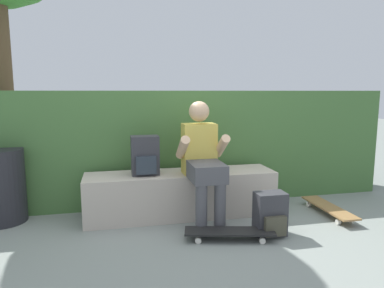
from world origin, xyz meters
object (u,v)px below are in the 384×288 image
bench_main (181,194)px  backpack_on_ground (270,215)px  person_skater (202,157)px  skateboard_near_person (230,232)px  trash_bin (1,186)px  skateboard_beside_bench (329,208)px  backpack_on_bench (145,156)px

bench_main → backpack_on_ground: (0.70, -0.69, -0.04)m
bench_main → person_skater: person_skater is taller
skateboard_near_person → backpack_on_ground: size_ratio=2.06×
bench_main → skateboard_near_person: (0.30, -0.72, -0.16)m
trash_bin → skateboard_near_person: bearing=-24.0°
skateboard_near_person → skateboard_beside_bench: same height
skateboard_near_person → backpack_on_bench: bearing=133.3°
skateboard_beside_bench → trash_bin: bearing=170.7°
backpack_on_bench → trash_bin: bearing=171.2°
backpack_on_bench → trash_bin: 1.48m
skateboard_beside_bench → backpack_on_ground: size_ratio=2.01×
person_skater → backpack_on_ground: (0.53, -0.47, -0.47)m
bench_main → skateboard_beside_bench: bench_main is taller
bench_main → backpack_on_bench: (-0.38, -0.01, 0.43)m
bench_main → skateboard_near_person: 0.80m
person_skater → backpack_on_bench: 0.59m
backpack_on_ground → trash_bin: size_ratio=0.53×
skateboard_beside_bench → person_skater: bearing=175.0°
skateboard_beside_bench → bench_main: bearing=167.7°
backpack_on_bench → trash_bin: size_ratio=0.53×
person_skater → skateboard_beside_bench: size_ratio=1.52×
person_skater → trash_bin: bearing=167.7°
skateboard_near_person → skateboard_beside_bench: 1.31m
bench_main → skateboard_near_person: bearing=-67.6°
person_skater → trash_bin: size_ratio=1.63×
skateboard_near_person → trash_bin: (-2.11, 0.94, 0.30)m
bench_main → backpack_on_ground: size_ratio=4.99×
bench_main → trash_bin: bearing=173.3°
bench_main → skateboard_near_person: size_ratio=2.42×
skateboard_near_person → bench_main: bearing=112.4°
person_skater → skateboard_near_person: 0.79m
skateboard_near_person → trash_bin: size_ratio=1.10×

